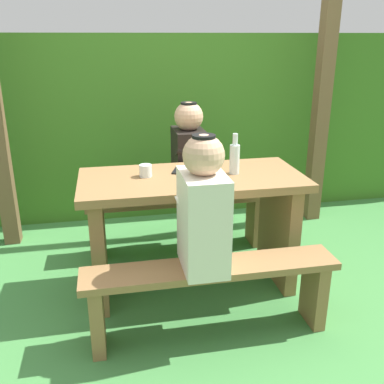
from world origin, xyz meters
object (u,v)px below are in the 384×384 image
Objects in this scene: person_white_shirt at (203,209)px; bottle_left at (235,158)px; picnic_table at (192,213)px; bench_far at (179,212)px; bench_near at (211,285)px; drinking_glass at (146,171)px; cell_phone at (179,171)px; person_black_coat at (189,155)px.

person_white_shirt is 2.79× the size of bottle_left.
picnic_table reaches higher than bench_far.
picnic_table is at bearing 90.00° from bench_near.
bench_near is at bearing -3.91° from person_white_shirt.
drinking_glass is 0.56× the size of cell_phone.
picnic_table is 0.41m from drinking_glass.
bench_far is 10.00× the size of cell_phone.
person_black_coat is (0.08, -0.00, 0.46)m from bench_far.
bench_far is 0.76m from drinking_glass.
person_black_coat reaches higher than picnic_table.
bench_far is 5.43× the size of bottle_left.
bottle_left is (0.19, -0.53, 0.11)m from person_black_coat.
person_black_coat is at bearing 85.61° from bench_near.
drinking_glass is 0.31× the size of bottle_left.
drinking_glass is at bearing -120.20° from bench_far.
picnic_table is 1.00× the size of bench_far.
person_white_shirt is (-0.05, -0.53, 0.25)m from picnic_table.
person_black_coat is 9.14× the size of drinking_glass.
bottle_left reaches higher than bench_far.
person_white_shirt reaches higher than drinking_glass.
drinking_glass reaches higher than bench_near.
bench_far is 1.95× the size of person_black_coat.
cell_phone is at bearing 119.05° from picnic_table.
bench_far is 0.46m from person_black_coat.
bench_far is 0.63m from cell_phone.
person_white_shirt is at bearing -92.59° from bench_far.
bench_far is at bearing 177.69° from person_black_coat.
bench_near is (0.00, -0.54, -0.21)m from picnic_table.
person_white_shirt and person_black_coat have the same top height.
bench_near is 5.43× the size of bottle_left.
cell_phone is at bearing -109.09° from person_black_coat.
picnic_table is at bearing -40.03° from cell_phone.
cell_phone is at bearing 95.54° from bench_near.
cell_phone is (-0.06, 0.11, 0.26)m from picnic_table.
person_black_coat is (0.08, 0.53, 0.25)m from picnic_table.
person_white_shirt is at bearing -121.16° from bottle_left.
drinking_glass is at bearing 112.15° from person_white_shirt.
bottle_left is at bearing -4.94° from drinking_glass.
drinking_glass is at bearing 170.58° from picnic_table.
drinking_glass reaches higher than picnic_table.
bottle_left reaches higher than picnic_table.
person_white_shirt is (-0.05, -1.07, 0.46)m from bench_far.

